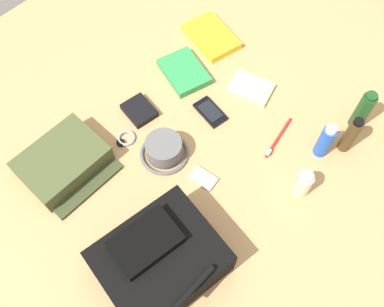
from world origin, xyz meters
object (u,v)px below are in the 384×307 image
wallet (139,110)px  notepad (251,88)px  toothbrush (277,139)px  backpack (159,260)px  cologne_bottle (350,135)px  lotion_bottle (303,183)px  cell_phone (210,112)px  wristwatch (126,139)px  paperback_novel (211,37)px  bucket_hat (164,150)px  toiletry_pouch (64,162)px  media_player (203,178)px  travel_guidebook (184,72)px  shampoo_bottle (363,110)px  deodorant_spray (325,141)px

wallet → notepad: size_ratio=0.73×
toothbrush → notepad: size_ratio=1.19×
backpack → cologne_bottle: 0.72m
lotion_bottle → toothbrush: lotion_bottle is taller
cell_phone → wristwatch: (0.28, -0.13, -0.00)m
cologne_bottle → paperback_novel: size_ratio=0.69×
bucket_hat → toothbrush: size_ratio=0.91×
cologne_bottle → lotion_bottle: size_ratio=1.45×
toiletry_pouch → media_player: bearing=128.1°
travel_guidebook → paperback_novel: bearing=-167.6°
backpack → shampoo_bottle: (-0.81, 0.14, 0.01)m
deodorant_spray → bucket_hat: bearing=-45.4°
shampoo_bottle → notepad: (0.14, -0.36, -0.07)m
toiletry_pouch → wristwatch: toiletry_pouch is taller
bucket_hat → cologne_bottle: cologne_bottle is taller
media_player → wristwatch: bearing=-75.9°
lotion_bottle → notepad: 0.42m
wallet → media_player: bearing=92.8°
wristwatch → shampoo_bottle: bearing=138.2°
travel_guidebook → media_player: bearing=52.3°
cologne_bottle → toothbrush: 0.23m
travel_guidebook → wallet: size_ratio=1.94×
cologne_bottle → paperback_novel: (-0.05, -0.65, -0.07)m
travel_guidebook → media_player: 0.43m
backpack → bucket_hat: 0.37m
cell_phone → travel_guidebook: bearing=-107.9°
deodorant_spray → shampoo_bottle: bearing=172.3°
lotion_bottle → travel_guidebook: bearing=-97.9°
backpack → media_player: bearing=-160.8°
toothbrush → paperback_novel: bearing=-111.5°
notepad → cologne_bottle: bearing=78.7°
bucket_hat → wristwatch: (0.05, -0.14, -0.03)m
cell_phone → media_player: size_ratio=1.44×
media_player → cell_phone: bearing=-142.6°
paperback_novel → toothbrush: size_ratio=1.32×
deodorant_spray → paperback_novel: deodorant_spray is taller
backpack → lotion_bottle: backpack is taller
paperback_novel → toiletry_pouch: bearing=2.4°
paperback_novel → cell_phone: (0.26, 0.23, -0.01)m
media_player → toothbrush: (-0.28, 0.08, 0.00)m
backpack → wristwatch: size_ratio=5.10×
lotion_bottle → travel_guidebook: (-0.08, -0.59, -0.04)m
shampoo_bottle → toothbrush: bearing=-32.7°
wristwatch → toothbrush: 0.51m
paperback_novel → lotion_bottle: bearing=66.2°
cologne_bottle → wristwatch: cologne_bottle is taller
deodorant_spray → toothbrush: deodorant_spray is taller
bucket_hat → travel_guidebook: 0.34m
toiletry_pouch → media_player: size_ratio=2.94×
cologne_bottle → cell_phone: bearing=-63.7°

